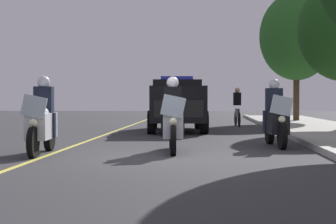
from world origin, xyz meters
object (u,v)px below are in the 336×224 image
Objects in this scene: police_motorcycle_lead_left at (42,122)px; police_motorcycle_lead_right at (173,121)px; police_motorcycle_trailing at (275,119)px; police_suv at (177,103)px; cyclist_background at (237,107)px; tree_behind_suv at (297,36)px.

police_motorcycle_lead_left is 2.90m from police_motorcycle_lead_right.
police_suv is at bearing -155.13° from police_motorcycle_trailing.
police_suv reaches higher than police_motorcycle_lead_right.
police_motorcycle_lead_right is 1.00× the size of police_motorcycle_trailing.
tree_behind_suv is (-4.26, 3.27, 3.56)m from cyclist_background.
police_motorcycle_lead_right is 2.90m from police_motorcycle_trailing.
police_suv reaches higher than police_motorcycle_lead_left.
police_suv is at bearing -177.58° from police_motorcycle_lead_right.
cyclist_background is at bearing 169.01° from police_motorcycle_lead_right.
police_motorcycle_trailing is 6.72m from police_suv.
police_motorcycle_lead_left is at bearing -27.34° from tree_behind_suv.
police_motorcycle_lead_right is 11.17m from cyclist_background.
police_motorcycle_lead_left is 1.00× the size of police_motorcycle_trailing.
cyclist_background is at bearing 156.96° from police_motorcycle_lead_left.
police_motorcycle_lead_right is at bearing -19.53° from tree_behind_suv.
cyclist_background is (-9.50, -0.37, 0.14)m from police_motorcycle_trailing.
tree_behind_suv is at bearing 168.12° from police_motorcycle_trailing.
police_motorcycle_trailing is at bearing 24.87° from police_suv.
police_motorcycle_lead_left and police_motorcycle_trailing have the same top height.
police_motorcycle_trailing reaches higher than cyclist_background.
cyclist_background is (-11.64, 4.95, 0.14)m from police_motorcycle_lead_left.
police_motorcycle_lead_left is 0.33× the size of tree_behind_suv.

